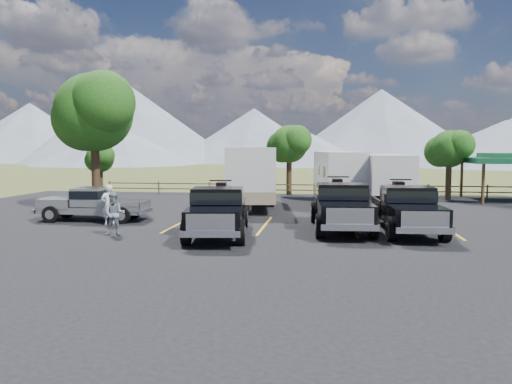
# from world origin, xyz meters

# --- Properties ---
(ground) EXTENTS (320.00, 320.00, 0.00)m
(ground) POSITION_xyz_m (0.00, 0.00, 0.00)
(ground) COLOR #515A26
(ground) RESTS_ON ground
(asphalt_lot) EXTENTS (44.00, 34.00, 0.04)m
(asphalt_lot) POSITION_xyz_m (0.00, 3.00, 0.02)
(asphalt_lot) COLOR black
(asphalt_lot) RESTS_ON ground
(stall_lines) EXTENTS (12.12, 5.50, 0.01)m
(stall_lines) POSITION_xyz_m (0.00, 4.00, 0.04)
(stall_lines) COLOR gold
(stall_lines) RESTS_ON asphalt_lot
(tree_big_nw) EXTENTS (5.54, 5.18, 7.84)m
(tree_big_nw) POSITION_xyz_m (-12.55, 9.03, 5.60)
(tree_big_nw) COLOR black
(tree_big_nw) RESTS_ON ground
(tree_ne_a) EXTENTS (3.11, 2.92, 4.76)m
(tree_ne_a) POSITION_xyz_m (8.97, 17.01, 3.48)
(tree_ne_a) COLOR black
(tree_ne_a) RESTS_ON ground
(tree_north) EXTENTS (3.46, 3.24, 5.25)m
(tree_north) POSITION_xyz_m (-2.03, 19.02, 3.83)
(tree_north) COLOR black
(tree_north) RESTS_ON ground
(tree_nw_small) EXTENTS (2.59, 2.43, 3.85)m
(tree_nw_small) POSITION_xyz_m (-16.02, 17.01, 2.78)
(tree_nw_small) COLOR black
(tree_nw_small) RESTS_ON ground
(rail_fence) EXTENTS (36.12, 0.12, 1.00)m
(rail_fence) POSITION_xyz_m (2.00, 18.50, 0.61)
(rail_fence) COLOR brown
(rail_fence) RESTS_ON ground
(pavilion) EXTENTS (6.20, 6.20, 3.22)m
(pavilion) POSITION_xyz_m (13.00, 17.00, 2.79)
(pavilion) COLOR brown
(pavilion) RESTS_ON ground
(mountain_range) EXTENTS (209.00, 71.00, 20.00)m
(mountain_range) POSITION_xyz_m (-7.63, 105.98, 7.87)
(mountain_range) COLOR slate
(mountain_range) RESTS_ON ground
(rig_left) EXTENTS (2.93, 6.67, 2.15)m
(rig_left) POSITION_xyz_m (-3.57, 1.28, 1.08)
(rig_left) COLOR black
(rig_left) RESTS_ON asphalt_lot
(rig_center) EXTENTS (2.73, 6.82, 2.23)m
(rig_center) POSITION_xyz_m (1.38, 3.35, 1.11)
(rig_center) COLOR black
(rig_center) RESTS_ON asphalt_lot
(rig_right) EXTENTS (2.52, 6.54, 2.15)m
(rig_right) POSITION_xyz_m (4.06, 3.04, 1.08)
(rig_right) COLOR black
(rig_right) RESTS_ON asphalt_lot
(trailer_left) EXTENTS (3.77, 10.25, 3.54)m
(trailer_left) POSITION_xyz_m (-3.66, 10.83, 1.89)
(trailer_left) COLOR silver
(trailer_left) RESTS_ON asphalt_lot
(trailer_center) EXTENTS (3.39, 9.53, 3.29)m
(trailer_center) POSITION_xyz_m (1.60, 11.89, 1.76)
(trailer_center) COLOR silver
(trailer_center) RESTS_ON asphalt_lot
(trailer_right) EXTENTS (2.86, 9.07, 3.14)m
(trailer_right) POSITION_xyz_m (3.95, 11.07, 1.68)
(trailer_right) COLOR silver
(trailer_right) RESTS_ON asphalt_lot
(pickup_silver) EXTENTS (5.44, 2.09, 1.61)m
(pickup_silver) POSITION_xyz_m (-10.37, 4.29, 0.88)
(pickup_silver) COLOR gray
(pickup_silver) RESTS_ON asphalt_lot
(person_a) EXTENTS (0.81, 0.76, 1.85)m
(person_a) POSITION_xyz_m (-9.09, 3.15, 0.97)
(person_a) COLOR white
(person_a) RESTS_ON asphalt_lot
(person_b) EXTENTS (0.98, 0.84, 1.74)m
(person_b) POSITION_xyz_m (-7.67, 0.55, 0.91)
(person_b) COLOR gray
(person_b) RESTS_ON asphalt_lot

